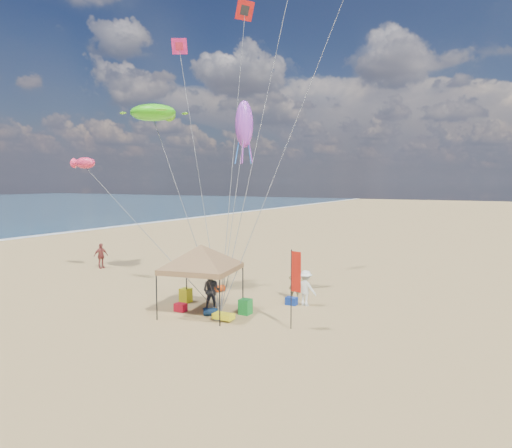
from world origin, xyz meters
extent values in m
plane|color=tan|center=(0.00, 0.00, 0.00)|extent=(280.00, 280.00, 0.00)
cylinder|color=black|center=(-3.15, 1.54, 0.99)|extent=(0.06, 0.06, 1.98)
cylinder|color=black|center=(-0.23, 2.11, 0.99)|extent=(0.06, 0.06, 1.98)
cylinder|color=black|center=(-2.58, -1.38, 0.99)|extent=(0.06, 0.06, 1.98)
cylinder|color=black|center=(0.34, -0.81, 0.99)|extent=(0.06, 0.06, 1.98)
cube|color=olive|center=(-1.41, 0.36, 2.10)|extent=(3.59, 3.59, 0.24)
pyramid|color=olive|center=(-1.41, 0.36, 3.21)|extent=(5.91, 5.91, 0.99)
cylinder|color=black|center=(3.12, 0.29, 1.66)|extent=(0.04, 0.04, 3.32)
cube|color=red|center=(3.35, 0.23, 2.42)|extent=(0.48, 0.14, 1.66)
cube|color=red|center=(-2.50, 0.19, 0.19)|extent=(0.54, 0.38, 0.38)
cube|color=navy|center=(1.58, 3.75, 0.19)|extent=(0.54, 0.38, 0.38)
cylinder|color=#0E233E|center=(-0.84, 0.25, 0.18)|extent=(0.69, 0.54, 0.36)
cylinder|color=#C63F0B|center=(-3.05, 4.34, 0.18)|extent=(0.54, 0.69, 0.36)
cube|color=#18842C|center=(0.40, 1.24, 0.35)|extent=(0.50, 0.50, 0.70)
cube|color=yellow|center=(-3.32, 1.69, 0.35)|extent=(0.50, 0.50, 0.70)
cube|color=slate|center=(-0.20, -0.11, 0.14)|extent=(0.34, 0.30, 0.28)
cube|color=#FFF51C|center=(0.06, -0.09, 0.20)|extent=(0.90, 0.50, 0.24)
imported|color=tan|center=(1.25, 4.87, 0.85)|extent=(0.74, 0.67, 1.70)
imported|color=#333845|center=(-1.32, 1.04, 0.93)|extent=(1.06, 0.92, 1.85)
imported|color=white|center=(2.26, 3.93, 0.87)|extent=(1.23, 0.84, 1.75)
imported|color=brown|center=(-14.16, 6.32, 0.88)|extent=(0.69, 1.11, 1.76)
ellipsoid|color=#3BDB15|center=(-6.79, 3.51, 9.87)|extent=(3.23, 2.88, 0.90)
ellipsoid|color=#F92D5A|center=(-12.39, 3.63, 7.21)|extent=(1.61, 0.91, 0.69)
ellipsoid|color=#AA42D8|center=(-2.19, 5.67, 9.21)|extent=(1.08, 1.08, 2.56)
cube|color=red|center=(-4.84, 10.39, 17.12)|extent=(1.10, 1.32, 1.12)
cube|color=#F3217A|center=(-10.47, 10.77, 15.70)|extent=(1.21, 0.95, 1.01)
camera|label=1|loc=(10.91, -17.08, 6.10)|focal=33.03mm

